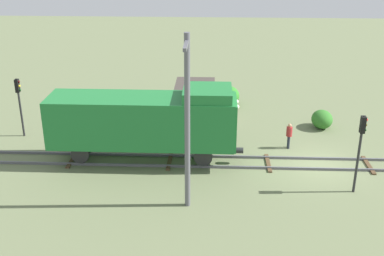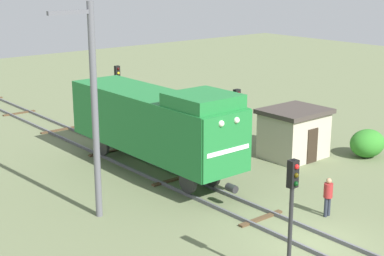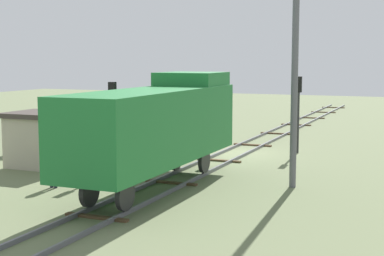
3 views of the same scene
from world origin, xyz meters
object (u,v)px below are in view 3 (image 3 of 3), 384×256
Objects in this scene: catenary_mast at (296,75)px; traffic_signal_mid at (113,110)px; traffic_signal_near at (298,100)px; relay_hut at (45,139)px; worker_near_track at (189,137)px; locomotive at (156,123)px; worker_by_signal at (53,164)px.

traffic_signal_mid is at bearing 3.04° from catenary_mast.
traffic_signal_near is 1.25× the size of relay_hut.
traffic_signal_near is at bearing -125.10° from traffic_signal_mid.
catenary_mast is 12.99m from relay_hut.
catenary_mast reaches higher than worker_near_track.
catenary_mast is at bearing -118.63° from worker_near_track.
locomotive is at bearing 28.72° from catenary_mast.
traffic_signal_near reaches higher than worker_near_track.
traffic_signal_mid is 2.54× the size of worker_by_signal.
catenary_mast reaches higher than relay_hut.
catenary_mast is (-1.86, 8.94, 1.68)m from traffic_signal_near.
traffic_signal_mid is 0.48× the size of catenary_mast.
catenary_mast is at bearing -176.96° from traffic_signal_mid.
relay_hut is at bearing -4.64° from traffic_signal_mid.
catenary_mast is (-7.46, 6.18, 3.72)m from worker_near_track.
traffic_signal_near reaches higher than relay_hut.
traffic_signal_near reaches higher than traffic_signal_mid.
traffic_signal_mid is 4.41m from relay_hut.
traffic_signal_mid is 2.54× the size of worker_near_track.
traffic_signal_mid is 4.18m from worker_by_signal.
relay_hut is at bearing 152.01° from worker_near_track.
traffic_signal_mid is (6.60, 9.39, -0.04)m from traffic_signal_near.
locomotive is 2.69× the size of traffic_signal_mid.
locomotive reaches higher than worker_by_signal.
traffic_signal_mid is 6.99m from worker_near_track.
locomotive is 6.82× the size of worker_near_track.
catenary_mast is at bearing -179.47° from relay_hut.
traffic_signal_near is at bearing -78.28° from catenary_mast.
worker_by_signal is 5.13m from relay_hut.
catenary_mast is 2.55× the size of relay_hut.
worker_near_track is at bearing 26.26° from traffic_signal_near.
traffic_signal_mid reaches higher than worker_by_signal.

